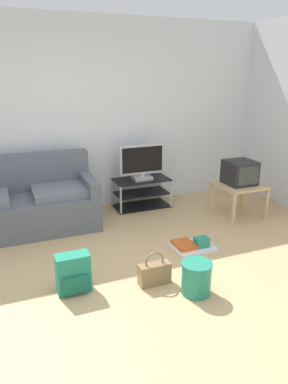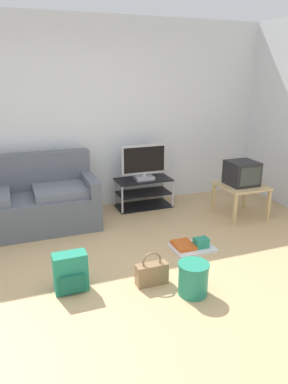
% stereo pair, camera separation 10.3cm
% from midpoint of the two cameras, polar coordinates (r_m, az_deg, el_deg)
% --- Properties ---
extents(ground_plane, '(9.00, 9.80, 0.02)m').
position_cam_midpoint_polar(ground_plane, '(3.46, -2.18, -15.97)').
color(ground_plane, tan).
extents(wall_back, '(9.00, 0.10, 2.70)m').
position_cam_midpoint_polar(wall_back, '(5.28, -11.01, 11.56)').
color(wall_back, silver).
rests_on(wall_back, ground_plane).
extents(couch, '(1.87, 0.85, 0.93)m').
position_cam_midpoint_polar(couch, '(4.89, -18.02, -1.67)').
color(couch, '#565B66').
rests_on(couch, ground_plane).
extents(tv_stand, '(0.82, 0.43, 0.44)m').
position_cam_midpoint_polar(tv_stand, '(5.45, 0.44, -0.13)').
color(tv_stand, black).
rests_on(tv_stand, ground_plane).
extents(flat_tv, '(0.68, 0.22, 0.52)m').
position_cam_midpoint_polar(flat_tv, '(5.30, 0.54, 4.68)').
color(flat_tv, '#B2B2B7').
rests_on(flat_tv, tv_stand).
extents(side_table, '(0.60, 0.60, 0.46)m').
position_cam_midpoint_polar(side_table, '(5.23, 15.66, 0.45)').
color(side_table, tan).
rests_on(side_table, ground_plane).
extents(crt_tv, '(0.39, 0.39, 0.33)m').
position_cam_midpoint_polar(crt_tv, '(5.18, 15.77, 2.89)').
color(crt_tv, '#232326').
rests_on(crt_tv, side_table).
extents(backpack, '(0.31, 0.24, 0.37)m').
position_cam_midpoint_polar(backpack, '(3.47, -10.69, -12.42)').
color(backpack, '#238466').
rests_on(backpack, ground_plane).
extents(handbag, '(0.31, 0.12, 0.34)m').
position_cam_midpoint_polar(handbag, '(3.54, 2.09, -12.66)').
color(handbag, olive).
rests_on(handbag, ground_plane).
extents(cleaning_bucket, '(0.29, 0.29, 0.31)m').
position_cam_midpoint_polar(cleaning_bucket, '(3.41, 8.67, -13.26)').
color(cleaning_bucket, '#238466').
rests_on(cleaning_bucket, ground_plane).
extents(floor_tray, '(0.48, 0.36, 0.14)m').
position_cam_midpoint_polar(floor_tray, '(4.25, 8.31, -8.44)').
color(floor_tray, silver).
rests_on(floor_tray, ground_plane).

